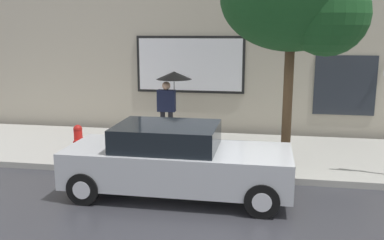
# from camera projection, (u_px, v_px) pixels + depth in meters

# --- Properties ---
(ground_plane) EXTENTS (60.00, 60.00, 0.00)m
(ground_plane) POSITION_uv_depth(u_px,v_px,m) (245.00, 199.00, 8.42)
(ground_plane) COLOR #333338
(sidewalk) EXTENTS (20.00, 4.00, 0.15)m
(sidewalk) POSITION_uv_depth(u_px,v_px,m) (251.00, 154.00, 11.30)
(sidewalk) COLOR #A3A099
(sidewalk) RESTS_ON ground
(building_facade) EXTENTS (20.00, 0.67, 7.00)m
(building_facade) POSITION_uv_depth(u_px,v_px,m) (257.00, 25.00, 13.02)
(building_facade) COLOR #B2A893
(building_facade) RESTS_ON ground
(parked_car) EXTENTS (4.49, 1.80, 1.46)m
(parked_car) POSITION_uv_depth(u_px,v_px,m) (176.00, 161.00, 8.53)
(parked_car) COLOR #B7BABF
(parked_car) RESTS_ON ground
(fire_hydrant) EXTENTS (0.30, 0.44, 0.76)m
(fire_hydrant) POSITION_uv_depth(u_px,v_px,m) (78.00, 139.00, 11.03)
(fire_hydrant) COLOR red
(fire_hydrant) RESTS_ON sidewalk
(pedestrian_with_umbrella) EXTENTS (1.01, 1.01, 2.04)m
(pedestrian_with_umbrella) POSITION_uv_depth(u_px,v_px,m) (171.00, 86.00, 12.00)
(pedestrian_with_umbrella) COLOR black
(pedestrian_with_umbrella) RESTS_ON sidewalk
(street_tree) EXTENTS (3.19, 2.71, 5.08)m
(street_tree) POSITION_uv_depth(u_px,v_px,m) (299.00, 1.00, 9.18)
(street_tree) COLOR #4C3823
(street_tree) RESTS_ON sidewalk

